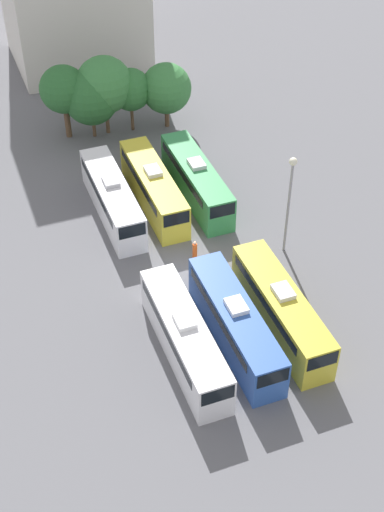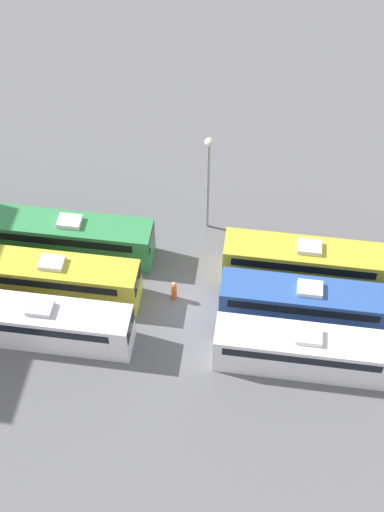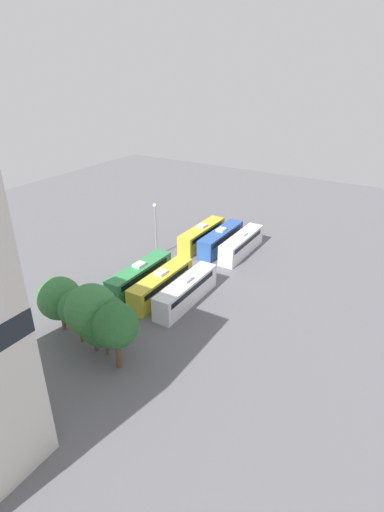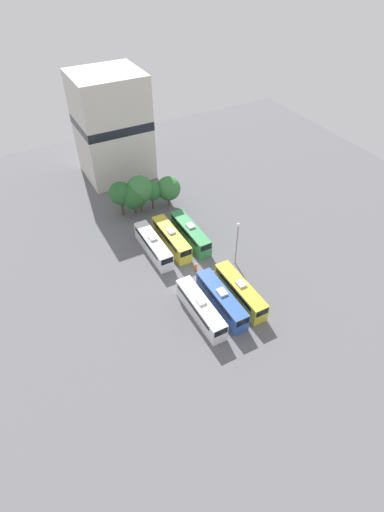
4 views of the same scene
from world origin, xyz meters
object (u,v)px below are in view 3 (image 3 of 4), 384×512
object	(u,v)px
bus_0	(241,244)
tree_2	(91,310)
worker_person	(190,265)
bus_4	(161,284)
tree_3	(77,308)
bus_3	(186,291)
tree_0	(115,326)
bus_1	(221,239)
light_pole	(155,221)
bus_5	(140,276)
tree_1	(104,321)
bus_2	(202,235)
tree_4	(60,298)

from	to	relation	value
bus_0	tree_2	bearing A→B (deg)	84.27
worker_person	tree_2	bearing A→B (deg)	93.20
bus_4	worker_person	distance (m)	8.03
worker_person	tree_3	bearing A→B (deg)	86.47
bus_3	tree_0	bearing A→B (deg)	92.47
bus_1	light_pole	size ratio (longest dim) A/B	1.33
worker_person	tree_0	world-z (taller)	tree_0
bus_5	tree_1	xyz separation A→B (m)	(-5.60, 12.65, 2.41)
bus_1	bus_5	bearing A→B (deg)	77.82
bus_2	worker_person	bearing A→B (deg)	108.90
bus_3	tree_1	size ratio (longest dim) A/B	1.67
tree_2	tree_3	distance (m)	2.53
worker_person	bus_0	bearing A→B (deg)	-114.88
tree_3	bus_0	bearing A→B (deg)	-100.42
bus_3	tree_3	world-z (taller)	tree_3
tree_3	bus_5	bearing A→B (deg)	-81.72
bus_4	tree_0	world-z (taller)	tree_0
light_pole	tree_3	distance (m)	22.36
tree_2	bus_4	bearing A→B (deg)	-87.72
bus_5	tree_1	distance (m)	14.04
tree_0	worker_person	bearing A→B (deg)	-77.10
bus_1	bus_4	world-z (taller)	same
bus_0	tree_0	distance (m)	30.13
tree_2	tree_3	bearing A→B (deg)	-7.36
bus_0	bus_5	bearing A→B (deg)	66.55
bus_4	tree_0	xyz separation A→B (m)	(-4.19, 13.19, 3.19)
bus_4	tree_2	distance (m)	12.98
tree_1	tree_4	bearing A→B (deg)	-5.82
light_pole	tree_2	bearing A→B (deg)	110.17
tree_4	bus_0	bearing A→B (deg)	-106.97
worker_person	tree_2	xyz separation A→B (m)	(-1.15, 20.49, 4.20)
bus_2	tree_0	world-z (taller)	tree_0
bus_5	worker_person	xyz separation A→B (m)	(-3.06, -7.68, -0.91)
bus_4	tree_2	bearing A→B (deg)	92.28
tree_3	bus_1	bearing A→B (deg)	-93.42
tree_0	tree_3	bearing A→B (deg)	-8.91
light_pole	tree_1	distance (m)	23.74
tree_1	tree_4	world-z (taller)	tree_1
tree_3	light_pole	bearing A→B (deg)	-75.33
bus_1	tree_3	world-z (taller)	tree_3
tree_1	tree_4	distance (m)	7.16
tree_1	tree_3	size ratio (longest dim) A/B	1.08
tree_1	bus_4	bearing A→B (deg)	-81.33
bus_0	bus_2	world-z (taller)	same
light_pole	tree_4	bearing A→B (deg)	96.28
bus_0	bus_1	xyz separation A→B (m)	(3.60, 0.04, 0.00)
bus_1	bus_4	size ratio (longest dim) A/B	1.00
tree_1	bus_5	bearing A→B (deg)	-66.13
bus_2	tree_3	xyz separation A→B (m)	(-1.72, 28.83, 2.52)
bus_0	bus_1	size ratio (longest dim) A/B	1.00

